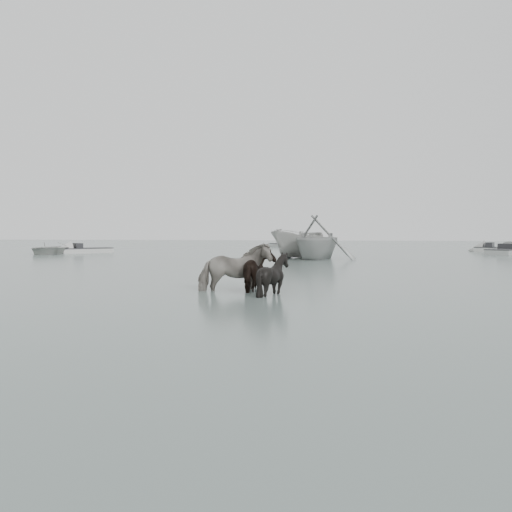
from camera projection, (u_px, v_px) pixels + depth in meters
The scene contains 11 objects.
ground at pixel (235, 300), 12.22m from camera, with size 140.00×140.00×0.00m, color #53635D.
pony_pinto at pixel (234, 261), 14.07m from camera, with size 0.92×2.02×1.70m, color black.
pony_dark at pixel (261, 265), 14.33m from camera, with size 1.41×1.20×1.42m, color black.
pony_black at pixel (273, 268), 13.32m from camera, with size 1.14×1.28×1.41m, color black.
rowboat_lead at pixel (52, 247), 35.99m from camera, with size 3.34×4.68×0.97m, color silver.
rowboat_trail at pixel (317, 236), 29.40m from camera, with size 4.48×5.19×2.73m, color #A5A8A5.
boat_small at pixel (298, 242), 31.03m from camera, with size 1.84×4.90×1.89m, color #A8A7A3.
skiff_port at pixel (504, 249), 35.16m from camera, with size 4.66×1.60×0.75m, color #949694, non-canonical shape.
skiff_outer at pixel (86, 248), 37.42m from camera, with size 5.03×1.60×0.75m, color #BABAB5, non-canonical shape.
skiff_mid at pixel (286, 243), 49.75m from camera, with size 5.34×1.60×0.75m, color #A5A8A5, non-canonical shape.
skiff_star at pixel (497, 247), 39.02m from camera, with size 4.30×1.60×0.75m, color #B5B5B0, non-canonical shape.
Camera 1 is at (2.22, -11.96, 1.73)m, focal length 35.00 mm.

